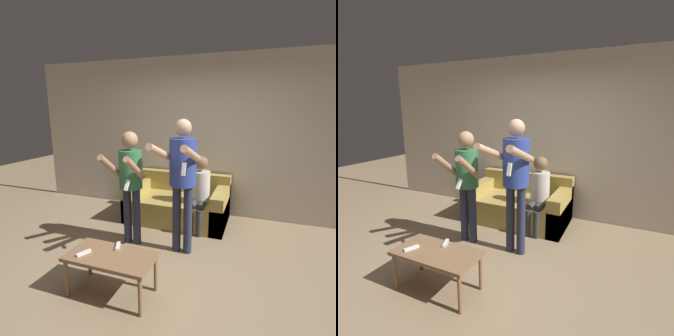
% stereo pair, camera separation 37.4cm
% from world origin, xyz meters
% --- Properties ---
extents(ground_plane, '(14.00, 14.00, 0.00)m').
position_xyz_m(ground_plane, '(0.00, 0.00, 0.00)').
color(ground_plane, '#937A5B').
extents(wall_back, '(6.40, 0.06, 2.70)m').
position_xyz_m(wall_back, '(0.00, 2.10, 1.35)').
color(wall_back, beige).
rests_on(wall_back, ground_plane).
extents(couch, '(1.62, 0.92, 0.74)m').
position_xyz_m(couch, '(-0.21, 1.60, 0.26)').
color(couch, '#AD9347').
rests_on(couch, ground_plane).
extents(person_standing_left, '(0.42, 0.63, 1.55)m').
position_xyz_m(person_standing_left, '(-0.57, 0.62, 0.95)').
color(person_standing_left, '#282D47').
rests_on(person_standing_left, ground_plane).
extents(person_standing_right, '(0.45, 0.80, 1.71)m').
position_xyz_m(person_standing_right, '(0.15, 0.61, 1.08)').
color(person_standing_right, '#282D47').
rests_on(person_standing_right, ground_plane).
extents(person_seated, '(0.29, 0.52, 1.14)m').
position_xyz_m(person_seated, '(0.20, 1.38, 0.62)').
color(person_seated, '#383838').
rests_on(person_seated, ground_plane).
extents(coffee_table, '(0.88, 0.44, 0.43)m').
position_xyz_m(coffee_table, '(-0.28, -0.37, 0.38)').
color(coffee_table, '#846042').
rests_on(coffee_table, ground_plane).
extents(remote_near, '(0.10, 0.15, 0.02)m').
position_xyz_m(remote_near, '(-0.54, -0.45, 0.44)').
color(remote_near, white).
rests_on(remote_near, coffee_table).
extents(remote_far, '(0.09, 0.15, 0.02)m').
position_xyz_m(remote_far, '(-0.29, -0.22, 0.44)').
color(remote_far, white).
rests_on(remote_far, coffee_table).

